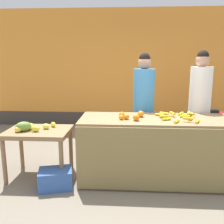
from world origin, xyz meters
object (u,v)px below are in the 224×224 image
at_px(vendor_woman_blue_shirt, 143,109).
at_px(parked_motorcycle, 211,124).
at_px(vendor_woman_white_shirt, 199,109).
at_px(produce_sack, 95,140).
at_px(produce_crate, 56,179).

bearing_deg(vendor_woman_blue_shirt, parked_motorcycle, 36.61).
bearing_deg(vendor_woman_white_shirt, vendor_woman_blue_shirt, 176.78).
distance_m(parked_motorcycle, produce_sack, 2.48).
xyz_separation_m(vendor_woman_blue_shirt, vendor_woman_white_shirt, (0.89, -0.05, 0.02)).
distance_m(vendor_woman_white_shirt, produce_crate, 2.45).
height_order(vendor_woman_white_shirt, produce_sack, vendor_woman_white_shirt).
bearing_deg(vendor_woman_white_shirt, produce_sack, 170.38).
height_order(vendor_woman_blue_shirt, parked_motorcycle, vendor_woman_blue_shirt).
relative_size(parked_motorcycle, produce_sack, 2.89).
distance_m(vendor_woman_blue_shirt, produce_crate, 1.76).
distance_m(vendor_woman_blue_shirt, produce_sack, 1.09).
relative_size(vendor_woman_blue_shirt, produce_crate, 4.13).
bearing_deg(vendor_woman_white_shirt, produce_crate, -155.86).
bearing_deg(produce_sack, parked_motorcycle, 20.10).
height_order(vendor_woman_blue_shirt, produce_sack, vendor_woman_blue_shirt).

